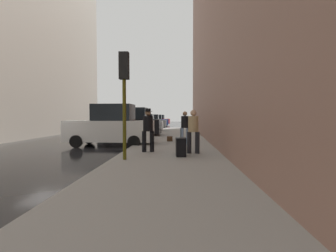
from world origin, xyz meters
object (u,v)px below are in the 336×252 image
pedestrian_in_tan_coat (193,129)px  parked_silver_sedan (142,124)px  rolling_suitcase (181,147)px  parked_red_hatchback (158,120)px  parked_blue_sedan (154,121)px  fire_hydrant (146,136)px  pedestrian_in_jeans (185,126)px  parked_white_van (111,127)px  duffel_bag (170,139)px  traffic_light (124,82)px  parked_gray_coupe (150,122)px  pedestrian_with_fedora (148,128)px  parked_black_suv (131,124)px

pedestrian_in_tan_coat → parked_silver_sedan: bearing=105.4°
parked_silver_sedan → rolling_suitcase: size_ratio=4.06×
parked_red_hatchback → parked_silver_sedan: bearing=-90.0°
parked_blue_sedan → fire_hydrant: bearing=-85.6°
pedestrian_in_jeans → rolling_suitcase: pedestrian_in_jeans is taller
parked_white_van → parked_silver_sedan: bearing=90.0°
parked_blue_sedan → pedestrian_in_tan_coat: bearing=-81.3°
parked_white_van → pedestrian_in_jeans: parked_white_van is taller
parked_white_van → duffel_bag: bearing=22.3°
fire_hydrant → parked_red_hatchback: bearing=93.5°
parked_blue_sedan → fire_hydrant: (1.80, -23.50, -0.35)m
traffic_light → rolling_suitcase: traffic_light is taller
parked_red_hatchback → pedestrian_in_jeans: size_ratio=2.49×
parked_gray_coupe → pedestrian_in_tan_coat: (4.25, -22.10, 0.26)m
parked_white_van → parked_red_hatchback: (0.00, 30.52, -0.18)m
parked_gray_coupe → duffel_bag: 17.44m
parked_red_hatchback → rolling_suitcase: bearing=-83.9°
traffic_light → pedestrian_with_fedora: bearing=73.4°
pedestrian_in_jeans → parked_black_suv: bearing=123.0°
parked_blue_sedan → parked_black_suv: bearing=-90.0°
parked_blue_sedan → pedestrian_in_tan_coat: 28.20m
parked_silver_sedan → pedestrian_in_jeans: size_ratio=2.47×
traffic_light → rolling_suitcase: 3.07m
parked_red_hatchback → fire_hydrant: (1.80, -29.82, -0.35)m
fire_hydrant → pedestrian_with_fedora: bearing=-81.3°
parked_red_hatchback → pedestrian_in_tan_coat: 34.46m
fire_hydrant → rolling_suitcase: 5.48m
parked_blue_sedan → pedestrian_with_fedora: size_ratio=2.38×
duffel_bag → pedestrian_with_fedora: bearing=-98.9°
fire_hydrant → pedestrian_with_fedora: (0.62, -4.03, 0.64)m
traffic_light → parked_gray_coupe: bearing=94.5°
parked_white_van → pedestrian_with_fedora: (2.42, -3.33, 0.10)m
parked_red_hatchback → parked_white_van: bearing=-90.0°
parked_black_suv → pedestrian_with_fedora: (2.42, -9.23, 0.10)m
parked_gray_coupe → fire_hydrant: bearing=-84.2°
parked_silver_sedan → parked_red_hatchback: same height
parked_white_van → traffic_light: (1.85, -5.23, 1.73)m
parked_white_van → fire_hydrant: parked_white_van is taller
parked_black_suv → fire_hydrant: bearing=-70.9°
pedestrian_in_tan_coat → fire_hydrant: bearing=119.2°
parked_gray_coupe → pedestrian_in_tan_coat: bearing=-79.1°
parked_black_suv → pedestrian_in_tan_coat: bearing=-66.1°
parked_white_van → rolling_suitcase: size_ratio=4.47×
traffic_light → pedestrian_with_fedora: 2.56m
parked_silver_sedan → parked_gray_coupe: (0.00, 6.64, 0.00)m
parked_gray_coupe → fire_hydrant: parked_gray_coupe is taller
parked_silver_sedan → traffic_light: size_ratio=1.17×
parked_black_suv → parked_white_van: bearing=-90.0°
parked_white_van → parked_black_suv: 5.90m
parked_silver_sedan → pedestrian_in_tan_coat: pedestrian_in_tan_coat is taller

